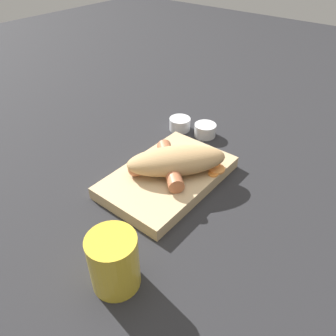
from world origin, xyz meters
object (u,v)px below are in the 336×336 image
object	(u,v)px
bread_roll	(177,161)
sausage	(171,165)
drink_glass	(114,262)
condiment_cup_near	(205,131)
food_tray	(168,177)
condiment_cup_far	(180,124)

from	to	relation	value
bread_roll	sausage	world-z (taller)	bread_roll
bread_roll	sausage	size ratio (longest dim) A/B	1.45
sausage	drink_glass	xyz separation A→B (m)	(0.23, 0.08, 0.01)
condiment_cup_near	food_tray	bearing A→B (deg)	12.12
food_tray	drink_glass	world-z (taller)	drink_glass
condiment_cup_far	bread_roll	bearing A→B (deg)	35.37
drink_glass	condiment_cup_near	bearing A→B (deg)	-163.10
bread_roll	drink_glass	size ratio (longest dim) A/B	2.16
food_tray	sausage	distance (m)	0.03
food_tray	condiment_cup_far	size ratio (longest dim) A/B	5.04
food_tray	condiment_cup_far	distance (m)	0.21
food_tray	drink_glass	size ratio (longest dim) A/B	2.91
food_tray	bread_roll	distance (m)	0.04
food_tray	condiment_cup_near	world-z (taller)	condiment_cup_near
food_tray	bread_roll	world-z (taller)	bread_roll
sausage	drink_glass	size ratio (longest dim) A/B	1.49
food_tray	bread_roll	bearing A→B (deg)	139.58
condiment_cup_near	condiment_cup_far	size ratio (longest dim) A/B	1.00
drink_glass	bread_roll	bearing A→B (deg)	-162.58
condiment_cup_near	condiment_cup_far	world-z (taller)	same
condiment_cup_near	drink_glass	bearing A→B (deg)	16.90
condiment_cup_far	drink_glass	xyz separation A→B (m)	(0.41, 0.20, 0.03)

